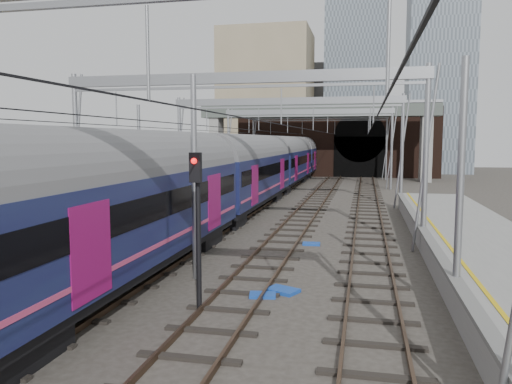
# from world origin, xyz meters

# --- Properties ---
(ground) EXTENTS (160.00, 160.00, 0.00)m
(ground) POSITION_xyz_m (0.00, 0.00, 0.00)
(ground) COLOR #38332D
(ground) RESTS_ON ground
(tracks) EXTENTS (14.40, 80.00, 0.22)m
(tracks) POSITION_xyz_m (0.00, 15.00, 0.02)
(tracks) COLOR #4C3828
(tracks) RESTS_ON ground
(overhead_line) EXTENTS (16.80, 80.00, 8.00)m
(overhead_line) POSITION_xyz_m (0.00, 21.49, 6.57)
(overhead_line) COLOR gray
(overhead_line) RESTS_ON ground
(retaining_wall) EXTENTS (28.00, 2.75, 9.00)m
(retaining_wall) POSITION_xyz_m (1.40, 51.93, 4.33)
(retaining_wall) COLOR black
(retaining_wall) RESTS_ON ground
(overbridge) EXTENTS (28.00, 3.00, 9.25)m
(overbridge) POSITION_xyz_m (0.00, 46.00, 7.27)
(overbridge) COLOR gray
(overbridge) RESTS_ON ground
(city_skyline) EXTENTS (37.50, 27.50, 60.00)m
(city_skyline) POSITION_xyz_m (2.73, 70.48, 17.09)
(city_skyline) COLOR tan
(city_skyline) RESTS_ON ground
(train_main) EXTENTS (3.06, 70.72, 5.18)m
(train_main) POSITION_xyz_m (-2.00, 27.41, 2.65)
(train_main) COLOR black
(train_main) RESTS_ON ground
(train_second) EXTENTS (3.11, 35.93, 5.24)m
(train_second) POSITION_xyz_m (-6.00, 19.28, 2.67)
(train_second) COLOR black
(train_second) RESTS_ON ground
(signal_near_centre) EXTENTS (0.32, 0.45, 4.48)m
(signal_near_centre) POSITION_xyz_m (1.19, -1.17, 2.86)
(signal_near_centre) COLOR black
(signal_near_centre) RESTS_ON ground
(equip_cover_a) EXTENTS (0.89, 0.70, 0.10)m
(equip_cover_a) POSITION_xyz_m (2.69, 0.52, 0.05)
(equip_cover_a) COLOR #1744AC
(equip_cover_a) RESTS_ON ground
(equip_cover_b) EXTENTS (0.83, 0.61, 0.09)m
(equip_cover_b) POSITION_xyz_m (3.36, 8.46, 0.05)
(equip_cover_b) COLOR #1744AC
(equip_cover_b) RESTS_ON ground
(equip_cover_c) EXTENTS (1.15, 1.01, 0.11)m
(equip_cover_c) POSITION_xyz_m (3.22, 1.10, 0.06)
(equip_cover_c) COLOR #1744AC
(equip_cover_c) RESTS_ON ground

